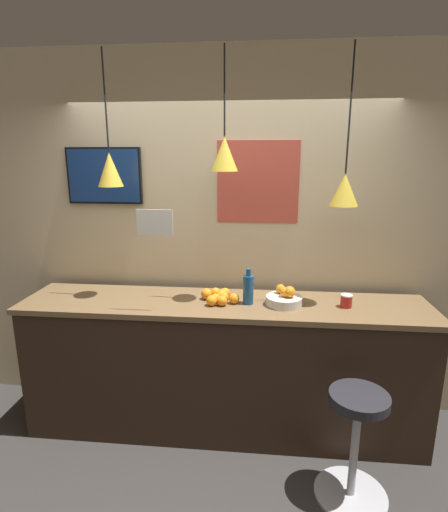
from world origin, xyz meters
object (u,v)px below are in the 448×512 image
at_px(bar_stool, 356,434).
at_px(spread_jar, 346,301).
at_px(fruit_bowl, 284,298).
at_px(juice_bottle, 248,289).
at_px(mounted_tv, 104,176).

bearing_deg(bar_stool, spread_jar, 89.32).
bearing_deg(fruit_bowl, juice_bottle, -179.62).
bearing_deg(fruit_bowl, bar_stool, -53.48).
height_order(bar_stool, spread_jar, spread_jar).
bearing_deg(spread_jar, fruit_bowl, 179.77).
distance_m(fruit_bowl, juice_bottle, 0.27).
distance_m(fruit_bowl, mounted_tv, 1.70).
relative_size(bar_stool, juice_bottle, 2.76).
xyz_separation_m(fruit_bowl, spread_jar, (0.44, -0.00, -0.00)).
bearing_deg(bar_stool, juice_bottle, 140.04).
height_order(bar_stool, mounted_tv, mounted_tv).
height_order(bar_stool, juice_bottle, juice_bottle).
xyz_separation_m(spread_jar, mounted_tv, (-1.87, 0.38, 0.85)).
distance_m(bar_stool, mounted_tv, 2.57).
relative_size(fruit_bowl, spread_jar, 2.78).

